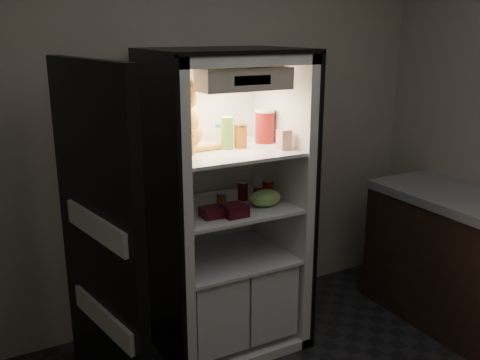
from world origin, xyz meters
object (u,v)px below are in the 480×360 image
object	(u,v)px
parmesan_shaker	(227,133)
salsa_jar	(240,136)
pepper_jar	(265,126)
berry_box_left	(211,212)
soda_can_a	(243,191)
berry_box_right	(234,210)
grape_bag	(265,198)
soda_can_b	(268,190)
cream_carton	(284,140)
mayo_tub	(223,134)
soda_can_c	(258,195)
refrigerator	(223,225)
tabby_cat	(184,123)
condiment_jar	(221,198)

from	to	relation	value
parmesan_shaker	salsa_jar	bearing A→B (deg)	-2.93
pepper_jar	berry_box_left	world-z (taller)	pepper_jar
soda_can_a	berry_box_right	world-z (taller)	soda_can_a
pepper_jar	grape_bag	bearing A→B (deg)	-119.24
soda_can_b	berry_box_right	world-z (taller)	soda_can_b
pepper_jar	soda_can_b	distance (m)	0.40
cream_carton	soda_can_a	size ratio (longest dim) A/B	1.01
parmesan_shaker	mayo_tub	xyz separation A→B (m)	(0.04, 0.13, -0.03)
soda_can_b	berry_box_left	size ratio (longest dim) A/B	1.13
parmesan_shaker	soda_can_c	size ratio (longest dim) A/B	1.75
refrigerator	mayo_tub	size ratio (longest dim) A/B	14.65
berry_box_left	tabby_cat	bearing A→B (deg)	101.46
salsa_jar	soda_can_b	size ratio (longest dim) A/B	1.08
soda_can_c	grape_bag	distance (m)	0.07
cream_carton	grape_bag	size ratio (longest dim) A/B	0.58
salsa_jar	soda_can_b	bearing A→B (deg)	-11.55
cream_carton	condiment_jar	size ratio (longest dim) A/B	1.44
refrigerator	grape_bag	distance (m)	0.33
salsa_jar	berry_box_left	size ratio (longest dim) A/B	1.23
berry_box_right	pepper_jar	bearing A→B (deg)	35.54
parmesan_shaker	soda_can_b	world-z (taller)	parmesan_shaker
soda_can_a	berry_box_left	size ratio (longest dim) A/B	1.01
soda_can_a	cream_carton	bearing A→B (deg)	-52.56
tabby_cat	condiment_jar	world-z (taller)	tabby_cat
tabby_cat	condiment_jar	size ratio (longest dim) A/B	5.24
soda_can_c	condiment_jar	world-z (taller)	soda_can_c
condiment_jar	berry_box_right	bearing A→B (deg)	-96.43
refrigerator	soda_can_a	distance (m)	0.25
condiment_jar	pepper_jar	bearing A→B (deg)	6.59
pepper_jar	berry_box_left	xyz separation A→B (m)	(-0.48, -0.21, -0.43)
mayo_tub	berry_box_left	world-z (taller)	mayo_tub
soda_can_a	condiment_jar	xyz separation A→B (m)	(-0.16, -0.02, -0.02)
soda_can_b	berry_box_right	distance (m)	0.36
salsa_jar	condiment_jar	distance (m)	0.40
parmesan_shaker	berry_box_right	xyz separation A→B (m)	(-0.06, -0.20, -0.41)
tabby_cat	condiment_jar	bearing A→B (deg)	0.29
mayo_tub	condiment_jar	bearing A→B (deg)	-121.80
parmesan_shaker	grape_bag	world-z (taller)	parmesan_shaker
mayo_tub	soda_can_a	distance (m)	0.38
salsa_jar	soda_can_a	world-z (taller)	salsa_jar
cream_carton	salsa_jar	bearing A→B (deg)	140.24
grape_bag	berry_box_left	size ratio (longest dim) A/B	1.76
grape_bag	berry_box_right	bearing A→B (deg)	-165.27
tabby_cat	salsa_jar	distance (m)	0.35
parmesan_shaker	berry_box_left	xyz separation A→B (m)	(-0.19, -0.16, -0.42)
cream_carton	soda_can_b	size ratio (longest dim) A/B	0.90
refrigerator	salsa_jar	xyz separation A→B (m)	(0.09, -0.06, 0.57)
tabby_cat	soda_can_c	size ratio (longest dim) A/B	3.91
salsa_jar	berry_box_right	size ratio (longest dim) A/B	1.06
pepper_jar	berry_box_right	xyz separation A→B (m)	(-0.35, -0.25, -0.42)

